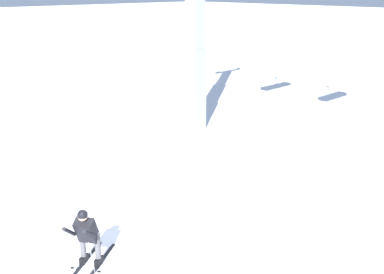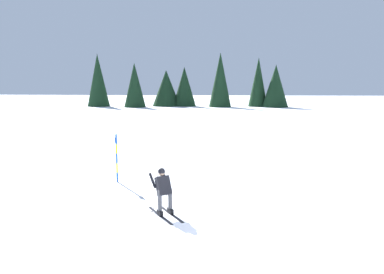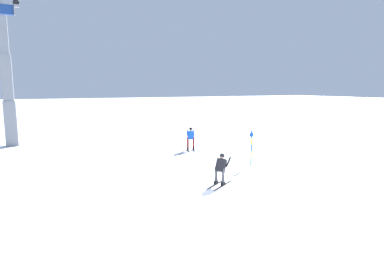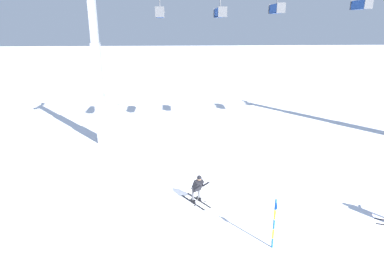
% 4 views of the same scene
% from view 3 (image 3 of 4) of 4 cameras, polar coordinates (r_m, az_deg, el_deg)
% --- Properties ---
extents(ground_plane, '(260.00, 260.00, 0.00)m').
position_cam_3_polar(ground_plane, '(14.31, 3.13, -9.92)').
color(ground_plane, white).
extents(skier_carving_main, '(1.36, 1.76, 1.59)m').
position_cam_3_polar(skier_carving_main, '(15.55, 5.05, -5.20)').
color(skier_carving_main, black).
rests_on(skier_carving_main, ground_plane).
extents(lift_tower_far, '(0.87, 2.42, 11.06)m').
position_cam_3_polar(lift_tower_far, '(29.05, -29.32, 7.52)').
color(lift_tower_far, gray).
rests_on(lift_tower_far, ground_plane).
extents(trail_marker_pole, '(0.07, 0.28, 2.06)m').
position_cam_3_polar(trail_marker_pole, '(19.54, 10.27, -1.63)').
color(trail_marker_pole, blue).
rests_on(trail_marker_pole, ground_plane).
extents(skier_distant_uphill, '(1.68, 1.09, 1.70)m').
position_cam_3_polar(skier_distant_uphill, '(23.89, -0.23, 0.02)').
color(skier_distant_uphill, black).
rests_on(skier_distant_uphill, ground_plane).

